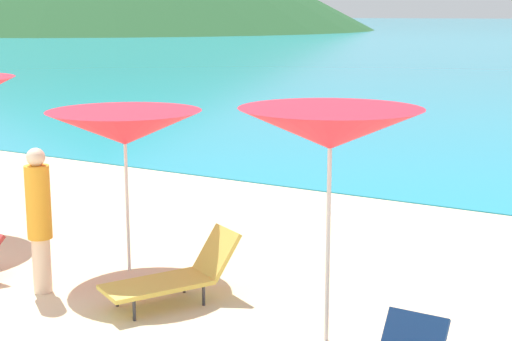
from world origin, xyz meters
TOP-DOWN VIEW (x-y plane):
  - ground_plane at (0.00, 10.00)m, footprint 50.00×100.00m
  - umbrella_5 at (1.56, 2.76)m, footprint 1.96×1.96m
  - umbrella_6 at (4.66, 2.07)m, footprint 1.78×1.78m
  - lounge_chair_6 at (2.76, 2.15)m, footprint 1.20×1.63m
  - beachgoer_1 at (1.22, 1.62)m, footprint 0.28×0.28m

SIDE VIEW (x-z plane):
  - ground_plane at x=0.00m, z-range -0.30..0.00m
  - lounge_chair_6 at x=2.76m, z-range -0.05..0.72m
  - beachgoer_1 at x=1.22m, z-range 0.07..1.78m
  - umbrella_5 at x=1.56m, z-range 0.81..2.84m
  - umbrella_6 at x=4.66m, z-range 0.97..3.30m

